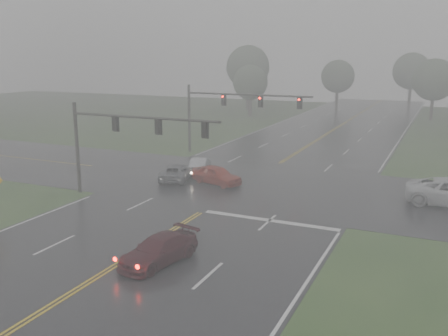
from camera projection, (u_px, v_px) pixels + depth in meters
The scene contains 15 objects.
ground at pixel (34, 317), 19.08m from camera, with size 180.00×180.00×0.00m, color #26411C.
main_road at pixel (237, 190), 36.83m from camera, with size 18.00×160.00×0.02m, color black.
cross_street at pixel (247, 184), 38.61m from camera, with size 120.00×14.00×0.02m, color black.
stop_bar at pixel (270, 221), 30.05m from camera, with size 8.50×0.50×0.01m, color silver.
sedan_maroon at pixel (159, 263), 24.00m from camera, with size 1.83×4.50×1.31m, color #360910.
sedan_red at pixel (217, 184), 38.48m from camera, with size 1.69×4.19×1.43m, color #A01B0E.
sedan_silver at pixel (200, 172), 42.28m from camera, with size 1.36×3.89×1.28m, color #95979C.
car_grey at pixel (177, 180), 39.73m from camera, with size 2.07×4.49×1.25m, color #54565C.
signal_gantry_near at pixel (117, 133), 33.85m from camera, with size 11.43×0.29×6.52m.
signal_gantry_far at pixel (225, 106), 48.54m from camera, with size 12.81×0.35×6.83m.
tree_nw_a at pixel (250, 82), 79.20m from camera, with size 5.56×5.56×8.17m.
tree_ne_a at pixel (434, 80), 73.91m from camera, with size 6.24×6.24×9.17m.
tree_n_mid at pixel (338, 76), 90.28m from camera, with size 6.00×6.00×8.82m.
tree_nw_b at pixel (248, 67), 88.91m from camera, with size 7.73×7.73×11.35m.
tree_n_far at pixel (412, 71), 92.62m from camera, with size 6.86×6.86×10.08m.
Camera 1 is at (13.80, -12.76, 9.84)m, focal length 40.00 mm.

